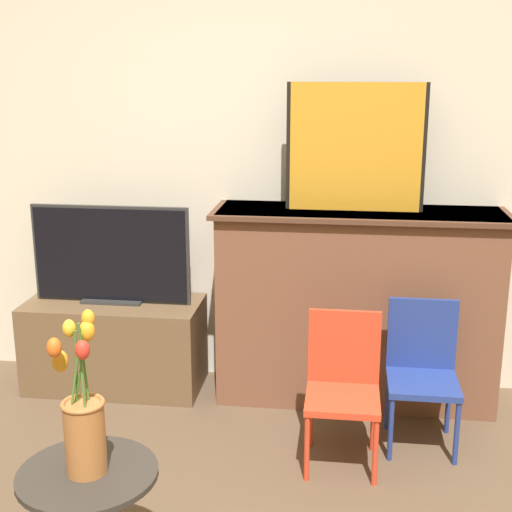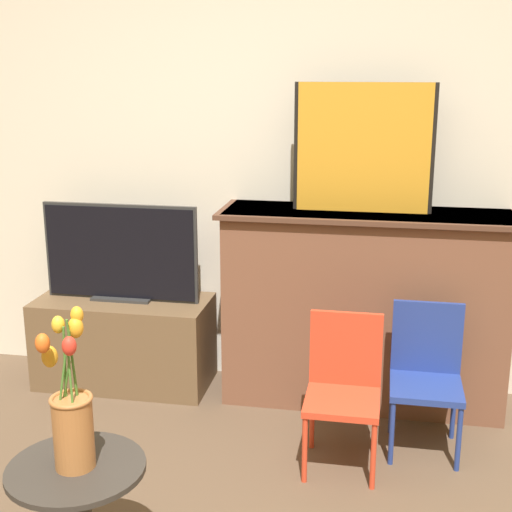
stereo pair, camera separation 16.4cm
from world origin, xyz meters
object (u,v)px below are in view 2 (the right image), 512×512
object	(u,v)px
chair_blue	(426,370)
vase_tulips	(71,416)
painting	(363,148)
tv_monitor	(121,254)
chair_red	(344,383)

from	to	relation	value
chair_blue	vase_tulips	xyz separation A→B (m)	(-1.21, -1.18, 0.26)
vase_tulips	painting	bearing A→B (deg)	61.90
painting	chair_blue	distance (m)	1.12
painting	chair_blue	size ratio (longest dim) A/B	1.01
tv_monitor	chair_red	bearing A→B (deg)	-25.90
painting	chair_blue	bearing A→B (deg)	-51.73
tv_monitor	chair_blue	distance (m)	1.73
tv_monitor	chair_red	world-z (taller)	tv_monitor
chair_red	vase_tulips	world-z (taller)	vase_tulips
painting	tv_monitor	world-z (taller)	painting
painting	chair_red	xyz separation A→B (m)	(-0.02, -0.65, -0.97)
painting	vase_tulips	bearing A→B (deg)	-118.10
tv_monitor	vase_tulips	distance (m)	1.64
chair_red	tv_monitor	bearing A→B (deg)	154.10
chair_blue	vase_tulips	distance (m)	1.71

